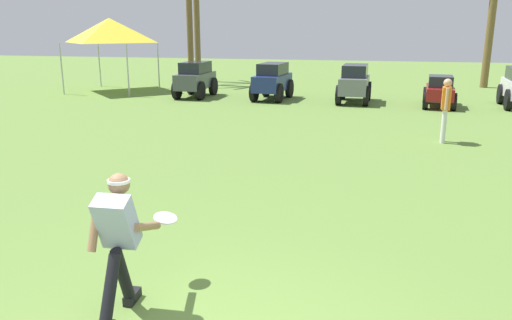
{
  "coord_description": "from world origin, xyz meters",
  "views": [
    {
      "loc": [
        1.28,
        -3.29,
        2.76
      ],
      "look_at": [
        -0.3,
        3.47,
        0.9
      ],
      "focal_mm": 35.0,
      "sensor_mm": 36.0,
      "label": 1
    }
  ],
  "objects_px": {
    "parked_car_slot_a": "(195,78)",
    "palm_tree_right_of_centre": "(494,2)",
    "frisbee_in_flight": "(165,218)",
    "teammate_near_sideline": "(446,104)",
    "frisbee_thrower": "(118,239)",
    "palm_tree_far_left": "(196,3)",
    "event_tent": "(110,30)",
    "parked_car_slot_d": "(440,91)",
    "parked_car_slot_b": "(273,80)",
    "parked_car_slot_c": "(355,83)",
    "palm_tree_left_of_centre": "(189,2)"
  },
  "relations": [
    {
      "from": "frisbee_thrower",
      "to": "palm_tree_left_of_centre",
      "type": "height_order",
      "value": "palm_tree_left_of_centre"
    },
    {
      "from": "parked_car_slot_c",
      "to": "palm_tree_right_of_centre",
      "type": "distance_m",
      "value": 9.04
    },
    {
      "from": "parked_car_slot_d",
      "to": "frisbee_in_flight",
      "type": "bearing_deg",
      "value": -107.71
    },
    {
      "from": "parked_car_slot_c",
      "to": "palm_tree_right_of_centre",
      "type": "relative_size",
      "value": 0.37
    },
    {
      "from": "parked_car_slot_c",
      "to": "parked_car_slot_d",
      "type": "distance_m",
      "value": 3.01
    },
    {
      "from": "event_tent",
      "to": "parked_car_slot_c",
      "type": "bearing_deg",
      "value": -5.76
    },
    {
      "from": "frisbee_thrower",
      "to": "event_tent",
      "type": "relative_size",
      "value": 0.45
    },
    {
      "from": "frisbee_in_flight",
      "to": "parked_car_slot_d",
      "type": "distance_m",
      "value": 14.61
    },
    {
      "from": "parked_car_slot_a",
      "to": "event_tent",
      "type": "xyz_separation_m",
      "value": [
        -4.18,
        0.97,
        1.86
      ]
    },
    {
      "from": "parked_car_slot_a",
      "to": "palm_tree_right_of_centre",
      "type": "height_order",
      "value": "palm_tree_right_of_centre"
    },
    {
      "from": "teammate_near_sideline",
      "to": "parked_car_slot_d",
      "type": "relative_size",
      "value": 0.69
    },
    {
      "from": "frisbee_in_flight",
      "to": "parked_car_slot_d",
      "type": "bearing_deg",
      "value": 72.29
    },
    {
      "from": "frisbee_thrower",
      "to": "frisbee_in_flight",
      "type": "distance_m",
      "value": 0.78
    },
    {
      "from": "palm_tree_far_left",
      "to": "event_tent",
      "type": "distance_m",
      "value": 5.5
    },
    {
      "from": "palm_tree_right_of_centre",
      "to": "parked_car_slot_b",
      "type": "bearing_deg",
      "value": -145.26
    },
    {
      "from": "parked_car_slot_a",
      "to": "parked_car_slot_d",
      "type": "height_order",
      "value": "parked_car_slot_a"
    },
    {
      "from": "teammate_near_sideline",
      "to": "parked_car_slot_b",
      "type": "xyz_separation_m",
      "value": [
        -5.56,
        6.42,
        -0.2
      ]
    },
    {
      "from": "parked_car_slot_a",
      "to": "event_tent",
      "type": "distance_m",
      "value": 4.67
    },
    {
      "from": "frisbee_in_flight",
      "to": "teammate_near_sideline",
      "type": "bearing_deg",
      "value": 64.05
    },
    {
      "from": "parked_car_slot_a",
      "to": "parked_car_slot_b",
      "type": "xyz_separation_m",
      "value": [
        3.16,
        0.01,
        0.0
      ]
    },
    {
      "from": "teammate_near_sideline",
      "to": "palm_tree_left_of_centre",
      "type": "height_order",
      "value": "palm_tree_left_of_centre"
    },
    {
      "from": "frisbee_thrower",
      "to": "parked_car_slot_c",
      "type": "distance_m",
      "value": 15.13
    },
    {
      "from": "frisbee_thrower",
      "to": "parked_car_slot_a",
      "type": "distance_m",
      "value": 15.84
    },
    {
      "from": "parked_car_slot_d",
      "to": "palm_tree_right_of_centre",
      "type": "height_order",
      "value": "palm_tree_right_of_centre"
    },
    {
      "from": "frisbee_in_flight",
      "to": "parked_car_slot_d",
      "type": "height_order",
      "value": "parked_car_slot_d"
    },
    {
      "from": "parked_car_slot_a",
      "to": "palm_tree_right_of_centre",
      "type": "distance_m",
      "value": 13.88
    },
    {
      "from": "frisbee_in_flight",
      "to": "palm_tree_right_of_centre",
      "type": "xyz_separation_m",
      "value": [
        7.2,
        20.54,
        3.11
      ]
    },
    {
      "from": "frisbee_thrower",
      "to": "palm_tree_right_of_centre",
      "type": "height_order",
      "value": "palm_tree_right_of_centre"
    },
    {
      "from": "parked_car_slot_a",
      "to": "parked_car_slot_b",
      "type": "relative_size",
      "value": 0.97
    },
    {
      "from": "frisbee_thrower",
      "to": "teammate_near_sideline",
      "type": "distance_m",
      "value": 9.61
    },
    {
      "from": "parked_car_slot_d",
      "to": "palm_tree_far_left",
      "type": "bearing_deg",
      "value": 150.77
    },
    {
      "from": "parked_car_slot_b",
      "to": "palm_tree_left_of_centre",
      "type": "xyz_separation_m",
      "value": [
        -4.95,
        4.32,
        3.13
      ]
    },
    {
      "from": "parked_car_slot_b",
      "to": "parked_car_slot_c",
      "type": "height_order",
      "value": "same"
    },
    {
      "from": "parked_car_slot_a",
      "to": "event_tent",
      "type": "height_order",
      "value": "event_tent"
    },
    {
      "from": "frisbee_thrower",
      "to": "parked_car_slot_b",
      "type": "relative_size",
      "value": 0.58
    },
    {
      "from": "frisbee_in_flight",
      "to": "teammate_near_sideline",
      "type": "relative_size",
      "value": 0.21
    },
    {
      "from": "parked_car_slot_a",
      "to": "palm_tree_far_left",
      "type": "bearing_deg",
      "value": 108.68
    },
    {
      "from": "teammate_near_sideline",
      "to": "parked_car_slot_b",
      "type": "distance_m",
      "value": 8.49
    },
    {
      "from": "frisbee_thrower",
      "to": "event_tent",
      "type": "xyz_separation_m",
      "value": [
        -8.86,
        16.1,
        1.81
      ]
    },
    {
      "from": "palm_tree_far_left",
      "to": "palm_tree_left_of_centre",
      "type": "relative_size",
      "value": 1.06
    },
    {
      "from": "parked_car_slot_d",
      "to": "event_tent",
      "type": "xyz_separation_m",
      "value": [
        -13.46,
        1.43,
        2.04
      ]
    },
    {
      "from": "frisbee_in_flight",
      "to": "teammate_near_sideline",
      "type": "height_order",
      "value": "teammate_near_sideline"
    },
    {
      "from": "parked_car_slot_a",
      "to": "parked_car_slot_d",
      "type": "bearing_deg",
      "value": -2.82
    },
    {
      "from": "parked_car_slot_c",
      "to": "parked_car_slot_d",
      "type": "relative_size",
      "value": 1.05
    },
    {
      "from": "palm_tree_left_of_centre",
      "to": "teammate_near_sideline",
      "type": "bearing_deg",
      "value": -45.63
    },
    {
      "from": "frisbee_in_flight",
      "to": "parked_car_slot_a",
      "type": "bearing_deg",
      "value": 108.61
    },
    {
      "from": "parked_car_slot_c",
      "to": "parked_car_slot_a",
      "type": "bearing_deg",
      "value": 179.21
    },
    {
      "from": "teammate_near_sideline",
      "to": "parked_car_slot_d",
      "type": "distance_m",
      "value": 5.99
    },
    {
      "from": "parked_car_slot_c",
      "to": "palm_tree_far_left",
      "type": "relative_size",
      "value": 0.37
    },
    {
      "from": "teammate_near_sideline",
      "to": "parked_car_slot_a",
      "type": "distance_m",
      "value": 10.82
    }
  ]
}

